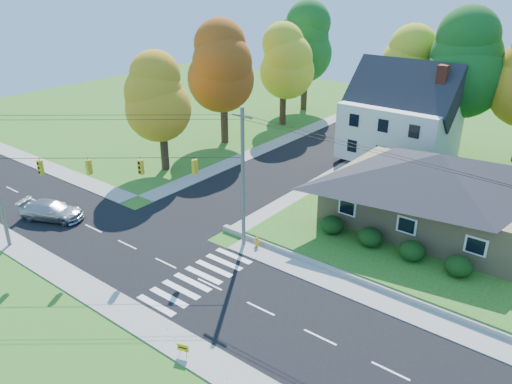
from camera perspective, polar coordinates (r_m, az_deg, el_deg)
ground at (r=31.73m, az=-5.32°, el=-10.49°), size 120.00×120.00×0.00m
road_main at (r=31.73m, az=-5.32°, el=-10.47°), size 90.00×8.00×0.02m
road_cross at (r=54.92m, az=7.12°, el=4.74°), size 8.00×44.00×0.02m
sidewalk_north at (r=34.90m, az=0.30°, el=-6.81°), size 90.00×2.00×0.08m
sidewalk_south at (r=29.03m, az=-12.27°, el=-14.64°), size 90.00×2.00×0.08m
ranch_house at (r=39.10m, az=19.82°, el=0.48°), size 14.60×10.60×5.40m
colonial_house at (r=51.94m, az=16.21°, el=8.14°), size 10.40×8.40×9.60m
hedge_row at (r=34.83m, az=15.13°, el=-5.72°), size 10.70×1.70×1.27m
traffic_infrastructure at (r=30.13m, az=-4.15°, el=-1.14°), size 38.10×10.66×10.00m
tree_lot_0 at (r=57.35m, az=17.13°, el=13.29°), size 6.72×6.72×12.51m
tree_lot_1 at (r=54.35m, az=22.87°, el=13.36°), size 7.84×7.84×14.60m
tree_west_0 at (r=48.05m, az=-10.89°, el=10.60°), size 6.16×6.16×11.47m
tree_west_1 at (r=55.40m, az=-3.80°, el=14.08°), size 7.28×7.28×13.56m
tree_west_2 at (r=62.66m, az=3.19°, el=14.63°), size 6.72×6.72×12.51m
tree_west_3 at (r=70.17m, az=5.74°, el=16.62°), size 7.84×7.84×14.60m
silver_sedan at (r=42.17m, az=-22.33°, el=-1.96°), size 5.46×3.97×1.47m
white_car at (r=61.93m, az=11.10°, el=7.32°), size 2.01×4.06×1.28m
fire_hydrant at (r=35.31m, az=0.09°, el=-5.78°), size 0.45×0.35×0.80m
yard_sign at (r=26.47m, az=-8.36°, el=-17.22°), size 0.61×0.23×0.80m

